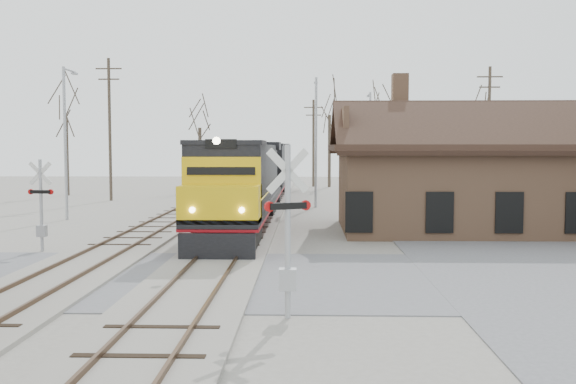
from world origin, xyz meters
The scene contains 20 objects.
ground centered at (0.00, 0.00, 0.00)m, with size 140.00×140.00×0.00m, color gray.
road centered at (0.00, 0.00, 0.01)m, with size 60.00×9.00×0.03m, color #5A5A5E.
track_main centered at (0.00, 15.00, 0.07)m, with size 3.40×90.00×0.24m.
track_siding centered at (-4.50, 15.00, 0.07)m, with size 3.40×90.00×0.24m.
depot centered at (11.99, 12.00, 2.41)m, with size 15.20×9.31×7.90m.
locomotive_lead centered at (0.00, 12.14, 2.34)m, with size 2.99×20.05×4.45m.
locomotive_trailing centered at (0.00, 32.46, 2.34)m, with size 2.99×20.05×4.21m.
crossbuck_near centered at (2.77, -4.69, 1.96)m, with size 1.12×0.58×4.19m.
crossbuck_far centered at (-7.27, 4.93, 1.74)m, with size 1.04×0.27×3.65m.
streetlight_a centered at (-10.47, 16.14, 4.86)m, with size 0.25×2.04×8.65m.
streetlight_b centered at (3.82, 24.31, 4.98)m, with size 0.25×2.04×8.89m.
streetlight_c centered at (8.32, 32.71, 4.83)m, with size 0.25×2.04×8.60m.
utility_pole_a centered at (-11.97, 29.08, 5.70)m, with size 2.00×0.24×10.93m.
utility_pole_b centered at (3.85, 47.38, 4.76)m, with size 2.00×0.24×9.08m.
utility_pole_c centered at (17.45, 30.90, 5.43)m, with size 2.00×0.24×10.41m.
tree_a centered at (-17.37, 34.38, 7.79)m, with size 4.47×4.47×10.94m.
tree_b centered at (-6.87, 40.09, 6.93)m, with size 3.98×3.98×9.74m.
tree_c centered at (5.52, 46.74, 8.70)m, with size 4.98×4.98×12.21m.
tree_d centered at (10.64, 44.28, 8.12)m, with size 4.65×4.65×11.39m.
tree_e centered at (19.11, 40.67, 7.37)m, with size 4.22×4.22×10.35m.
Camera 1 is at (3.24, -19.96, 4.13)m, focal length 40.00 mm.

